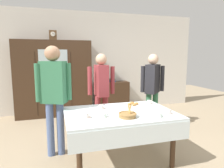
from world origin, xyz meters
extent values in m
plane|color=tan|center=(0.00, 0.00, 0.00)|extent=(12.00, 12.00, 0.00)
cube|color=silver|center=(0.00, 2.65, 1.35)|extent=(6.40, 0.10, 2.70)
cylinder|color=#3D2819|center=(-0.63, -0.59, 0.35)|extent=(0.07, 0.07, 0.70)
cylinder|color=#3D2819|center=(0.63, -0.59, 0.35)|extent=(0.07, 0.07, 0.70)
cylinder|color=#3D2819|center=(-0.63, 0.19, 0.35)|extent=(0.07, 0.07, 0.70)
cylinder|color=#3D2819|center=(0.63, 0.19, 0.35)|extent=(0.07, 0.07, 0.70)
cube|color=silver|center=(0.00, -0.20, 0.71)|extent=(1.54, 1.07, 0.03)
cube|color=silver|center=(0.00, -0.73, 0.58)|extent=(1.54, 0.01, 0.24)
cube|color=#3D2819|center=(-0.90, 2.35, 0.95)|extent=(1.85, 0.45, 1.90)
cube|color=silver|center=(-0.90, 2.13, 1.33)|extent=(0.67, 0.01, 0.68)
cube|color=black|center=(-1.31, 2.13, 0.86)|extent=(0.01, 0.01, 1.52)
cube|color=black|center=(-0.49, 2.13, 0.86)|extent=(0.01, 0.01, 1.52)
cube|color=brown|center=(-0.88, 2.35, 2.02)|extent=(0.18, 0.10, 0.24)
cylinder|color=white|center=(-0.88, 2.30, 2.05)|extent=(0.11, 0.01, 0.11)
cube|color=black|center=(-0.88, 2.30, 2.06)|extent=(0.00, 0.00, 0.04)
cube|color=black|center=(-0.86, 2.30, 2.05)|extent=(0.05, 0.00, 0.00)
cube|color=#3D2819|center=(0.64, 2.41, 0.40)|extent=(0.92, 0.35, 0.81)
cube|color=#2D5184|center=(0.64, 2.41, 0.83)|extent=(0.16, 0.20, 0.04)
cube|color=#664C7A|center=(0.64, 2.41, 0.86)|extent=(0.15, 0.18, 0.03)
cube|color=#3D754C|center=(0.64, 2.41, 0.89)|extent=(0.15, 0.19, 0.02)
cylinder|color=white|center=(-0.22, 0.02, 0.73)|extent=(0.13, 0.13, 0.01)
cylinder|color=white|center=(-0.22, 0.02, 0.76)|extent=(0.08, 0.08, 0.05)
torus|color=white|center=(-0.19, 0.02, 0.76)|extent=(0.04, 0.01, 0.04)
cylinder|color=#47230F|center=(-0.22, 0.02, 0.78)|extent=(0.06, 0.06, 0.01)
cylinder|color=silver|center=(-0.28, -0.39, 0.73)|extent=(0.13, 0.13, 0.01)
cylinder|color=silver|center=(-0.28, -0.39, 0.76)|extent=(0.08, 0.08, 0.05)
torus|color=silver|center=(-0.25, -0.39, 0.76)|extent=(0.04, 0.01, 0.04)
cylinder|color=#47230F|center=(-0.28, -0.39, 0.78)|extent=(0.06, 0.06, 0.01)
cylinder|color=silver|center=(0.40, -0.59, 0.73)|extent=(0.13, 0.13, 0.01)
cylinder|color=silver|center=(0.40, -0.59, 0.76)|extent=(0.08, 0.08, 0.05)
torus|color=silver|center=(0.44, -0.59, 0.76)|extent=(0.04, 0.01, 0.04)
cylinder|color=#47230F|center=(0.40, -0.59, 0.78)|extent=(0.06, 0.06, 0.01)
cylinder|color=white|center=(0.62, 0.11, 0.73)|extent=(0.13, 0.13, 0.01)
cylinder|color=white|center=(0.62, 0.11, 0.76)|extent=(0.08, 0.08, 0.05)
torus|color=white|center=(0.66, 0.11, 0.76)|extent=(0.04, 0.01, 0.04)
cylinder|color=#47230F|center=(0.62, 0.11, 0.78)|extent=(0.06, 0.06, 0.01)
cylinder|color=white|center=(0.61, -0.48, 0.73)|extent=(0.13, 0.13, 0.01)
cylinder|color=white|center=(0.61, -0.48, 0.76)|extent=(0.08, 0.08, 0.05)
torus|color=white|center=(0.65, -0.48, 0.76)|extent=(0.04, 0.01, 0.04)
cylinder|color=#47230F|center=(0.61, -0.48, 0.78)|extent=(0.06, 0.06, 0.01)
cylinder|color=white|center=(-0.51, -0.34, 0.73)|extent=(0.13, 0.13, 0.01)
cylinder|color=white|center=(-0.51, -0.34, 0.76)|extent=(0.08, 0.08, 0.05)
torus|color=white|center=(-0.47, -0.34, 0.76)|extent=(0.04, 0.01, 0.04)
cylinder|color=#9E7542|center=(0.02, -0.46, 0.75)|extent=(0.22, 0.22, 0.05)
torus|color=#9E7542|center=(0.02, -0.46, 0.78)|extent=(0.24, 0.24, 0.02)
cylinder|color=tan|center=(0.04, -0.48, 0.83)|extent=(0.03, 0.04, 0.12)
cylinder|color=tan|center=(0.05, -0.46, 0.83)|extent=(0.04, 0.03, 0.12)
cylinder|color=tan|center=(0.04, -0.45, 0.83)|extent=(0.04, 0.02, 0.12)
cylinder|color=white|center=(0.32, 0.09, 0.73)|extent=(0.28, 0.28, 0.01)
ellipsoid|color=#BC7F3D|center=(0.38, 0.09, 0.76)|extent=(0.07, 0.05, 0.04)
ellipsoid|color=#BC7F3D|center=(0.34, 0.15, 0.76)|extent=(0.07, 0.05, 0.04)
ellipsoid|color=#BC7F3D|center=(0.26, 0.09, 0.76)|extent=(0.07, 0.05, 0.04)
ellipsoid|color=#BC7F3D|center=(0.32, 0.03, 0.76)|extent=(0.07, 0.05, 0.04)
cube|color=silver|center=(0.18, -0.17, 0.73)|extent=(0.10, 0.01, 0.00)
ellipsoid|color=silver|center=(0.23, -0.17, 0.73)|extent=(0.03, 0.02, 0.01)
cube|color=silver|center=(-0.44, -0.17, 0.73)|extent=(0.10, 0.01, 0.00)
ellipsoid|color=silver|center=(-0.39, -0.17, 0.73)|extent=(0.03, 0.02, 0.01)
cylinder|color=#933338|center=(-0.11, 0.79, 0.39)|extent=(0.11, 0.11, 0.77)
cylinder|color=#933338|center=(0.04, 0.79, 0.39)|extent=(0.11, 0.11, 0.77)
cube|color=#933338|center=(-0.04, 0.79, 1.06)|extent=(0.21, 0.37, 0.58)
sphere|color=tan|center=(-0.04, 0.79, 1.46)|extent=(0.21, 0.21, 0.21)
cylinder|color=#933338|center=(-0.26, 0.79, 1.06)|extent=(0.08, 0.08, 0.52)
cylinder|color=#933338|center=(0.18, 0.79, 1.06)|extent=(0.08, 0.08, 0.52)
cylinder|color=slate|center=(-0.97, 0.22, 0.41)|extent=(0.11, 0.11, 0.83)
cylinder|color=slate|center=(-0.82, 0.22, 0.41)|extent=(0.11, 0.11, 0.83)
cube|color=#33704C|center=(-0.90, 0.22, 1.14)|extent=(0.41, 0.33, 0.62)
sphere|color=tan|center=(-0.90, 0.22, 1.56)|extent=(0.22, 0.22, 0.22)
cylinder|color=#33704C|center=(-1.12, 0.22, 1.14)|extent=(0.08, 0.08, 0.56)
cylinder|color=#33704C|center=(-0.68, 0.22, 1.14)|extent=(0.08, 0.08, 0.56)
cylinder|color=#33704C|center=(0.95, 0.78, 0.39)|extent=(0.11, 0.11, 0.77)
cylinder|color=#33704C|center=(1.10, 0.78, 0.39)|extent=(0.11, 0.11, 0.77)
cube|color=#232328|center=(1.03, 0.78, 1.06)|extent=(0.40, 0.39, 0.58)
sphere|color=#DBB293|center=(1.03, 0.78, 1.46)|extent=(0.21, 0.21, 0.21)
cylinder|color=#232328|center=(0.81, 0.78, 1.06)|extent=(0.08, 0.08, 0.52)
cylinder|color=#232328|center=(1.25, 0.78, 1.06)|extent=(0.08, 0.08, 0.52)
camera|label=1|loc=(-0.87, -2.79, 1.52)|focal=31.59mm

